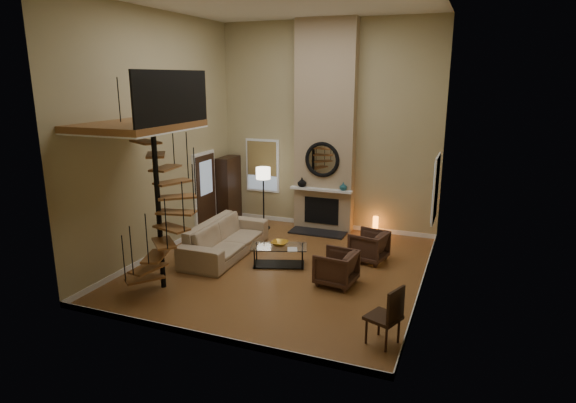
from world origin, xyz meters
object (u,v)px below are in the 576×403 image
at_px(hutch, 229,189).
at_px(coffee_table, 279,253).
at_px(sofa, 225,238).
at_px(accent_lamp, 375,226).
at_px(floor_lamp, 263,178).
at_px(armchair_far, 339,268).
at_px(side_chair, 388,314).
at_px(armchair_near, 372,247).

distance_m(hutch, coffee_table, 3.85).
distance_m(hutch, sofa, 2.84).
bearing_deg(coffee_table, accent_lamp, 61.84).
bearing_deg(floor_lamp, accent_lamp, 10.33).
relative_size(hutch, armchair_far, 2.39).
bearing_deg(side_chair, armchair_far, 124.30).
xyz_separation_m(coffee_table, floor_lamp, (-1.43, 2.35, 1.13)).
xyz_separation_m(floor_lamp, accent_lamp, (2.98, 0.54, -1.16)).
distance_m(armchair_far, side_chair, 2.33).
bearing_deg(side_chair, armchair_near, 105.97).
bearing_deg(armchair_near, accent_lamp, -159.42).
bearing_deg(accent_lamp, armchair_near, -80.93).
relative_size(floor_lamp, side_chair, 1.72).
xyz_separation_m(hutch, side_chair, (5.50, -5.12, -0.42)).
xyz_separation_m(floor_lamp, side_chair, (4.26, -4.79, -0.89)).
bearing_deg(armchair_far, floor_lamp, -127.97).
xyz_separation_m(armchair_near, armchair_far, (-0.33, -1.50, 0.00)).
xyz_separation_m(hutch, accent_lamp, (4.22, 0.21, -0.70)).
bearing_deg(side_chair, hutch, 137.06).
distance_m(floor_lamp, side_chair, 6.47).
relative_size(hutch, side_chair, 1.84).
distance_m(armchair_near, armchair_far, 1.53).
xyz_separation_m(armchair_far, side_chair, (1.31, -1.92, 0.17)).
distance_m(sofa, accent_lamp, 4.04).
xyz_separation_m(hutch, armchair_far, (4.20, -3.20, -0.60)).
xyz_separation_m(armchair_far, accent_lamp, (0.02, 3.41, -0.10)).
height_order(hutch, accent_lamp, hutch).
xyz_separation_m(accent_lamp, side_chair, (1.28, -5.33, 0.28)).
bearing_deg(accent_lamp, side_chair, -76.47).
height_order(armchair_far, floor_lamp, floor_lamp).
height_order(coffee_table, floor_lamp, floor_lamp).
height_order(sofa, side_chair, side_chair).
distance_m(armchair_near, accent_lamp, 1.94).
bearing_deg(hutch, sofa, -63.82).
height_order(armchair_near, coffee_table, armchair_near).
xyz_separation_m(sofa, floor_lamp, (0.01, 2.17, 1.02)).
bearing_deg(coffee_table, sofa, 172.60).
bearing_deg(sofa, side_chair, -122.73).
relative_size(armchair_near, armchair_far, 0.99).
xyz_separation_m(armchair_far, coffee_table, (-1.53, 0.52, -0.07)).
bearing_deg(coffee_table, floor_lamp, 121.26).
relative_size(armchair_far, side_chair, 0.77).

